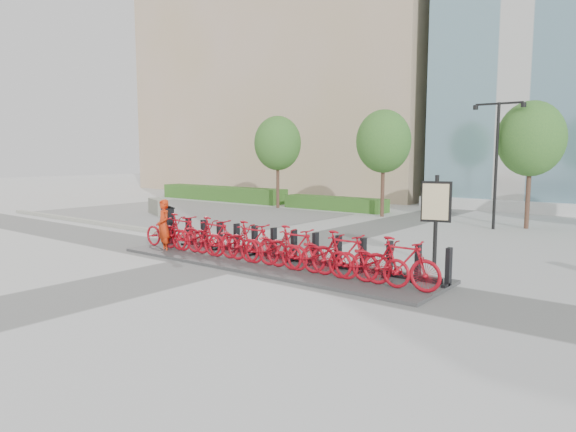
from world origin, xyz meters
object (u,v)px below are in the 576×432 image
Objects in this scene: worker_red at (164,226)px; map_sign at (436,206)px; bike_0 at (166,232)px; kiosk at (168,225)px; jersey_barrier at (158,207)px.

worker_red is 8.00m from map_sign.
bike_0 is 1.49× the size of kiosk.
map_sign reaches higher than kiosk.
worker_red is (0.21, -0.26, 0.23)m from bike_0.
kiosk is 8.47m from map_sign.
bike_0 is 0.40m from worker_red.
map_sign is at bearing 13.74° from jersey_barrier.
kiosk is 1.16m from worker_red.
jersey_barrier is at bearing 53.77° from bike_0.
kiosk is (-0.62, 0.55, 0.11)m from bike_0.
worker_red reaches higher than kiosk.
worker_red is (0.82, -0.81, 0.11)m from kiosk.
bike_0 is at bearing -12.48° from jersey_barrier.
jersey_barrier is 15.78m from map_sign.
bike_0 is 0.96× the size of jersey_barrier.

